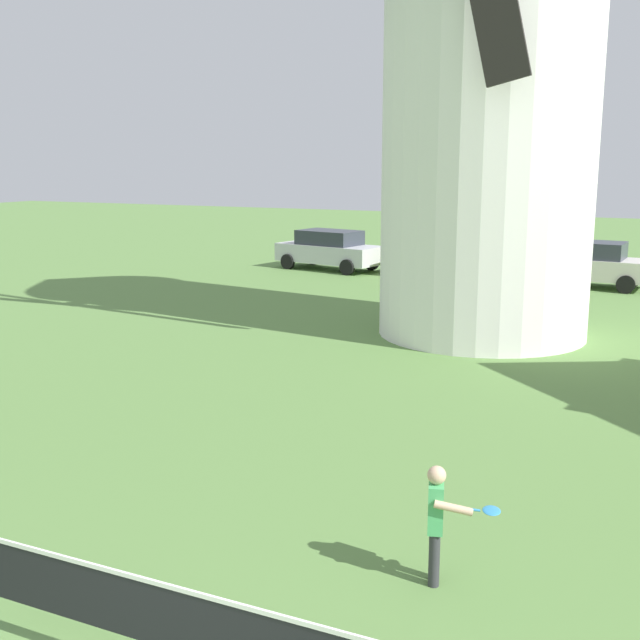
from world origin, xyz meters
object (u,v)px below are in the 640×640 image
at_px(windmill, 493,34).
at_px(player_far, 438,518).
at_px(parked_car_mustard, 447,256).
at_px(tennis_net, 212,631).
at_px(parked_car_silver, 329,249).
at_px(parked_car_cream, 590,264).

bearing_deg(windmill, player_far, -78.15).
bearing_deg(windmill, parked_car_mustard, 111.48).
relative_size(tennis_net, parked_car_silver, 1.16).
bearing_deg(windmill, parked_car_silver, 132.42).
xyz_separation_m(windmill, player_far, (2.53, -12.03, -6.46)).
distance_m(windmill, parked_car_cream, 11.14).
height_order(tennis_net, parked_car_mustard, parked_car_mustard).
xyz_separation_m(tennis_net, parked_car_cream, (0.04, 23.65, 0.12)).
relative_size(parked_car_silver, parked_car_mustard, 1.07).
bearing_deg(parked_car_cream, parked_car_silver, 179.11).
xyz_separation_m(tennis_net, parked_car_mustard, (-4.98, 23.55, 0.12)).
bearing_deg(windmill, parked_car_cream, 80.38).
relative_size(tennis_net, parked_car_mustard, 1.24).
bearing_deg(tennis_net, player_far, 68.33).
height_order(tennis_net, parked_car_cream, parked_car_cream).
bearing_deg(windmill, tennis_net, -84.22).
xyz_separation_m(parked_car_silver, parked_car_mustard, (4.86, -0.26, -0.00)).
height_order(player_far, parked_car_mustard, parked_car_mustard).
relative_size(windmill, parked_car_silver, 3.30).
distance_m(tennis_net, parked_car_cream, 23.66).
xyz_separation_m(windmill, parked_car_cream, (1.53, 9.00, -6.38)).
bearing_deg(parked_car_mustard, windmill, -68.52).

